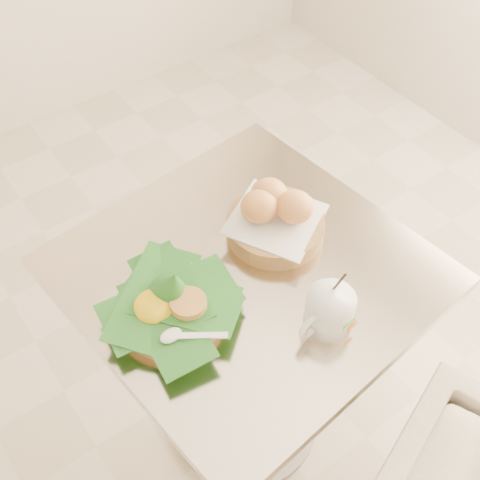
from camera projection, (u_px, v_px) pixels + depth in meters
floor at (200, 464)px, 1.76m from camera, size 3.60×3.60×0.00m
cafe_table at (246, 324)px, 1.45m from camera, size 0.77×0.77×0.75m
rice_basket at (170, 303)px, 1.18m from camera, size 0.27×0.27×0.14m
bread_basket at (275, 217)px, 1.32m from camera, size 0.25×0.25×0.11m
coffee_mug at (329, 311)px, 1.16m from camera, size 0.13×0.10×0.17m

